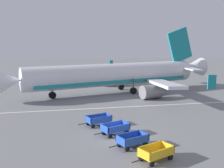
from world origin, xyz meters
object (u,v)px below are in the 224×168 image
baggage_cart_nearest (156,153)px  baggage_cart_third_in_row (115,128)px  airplane (119,75)px  baggage_cart_second_in_row (132,140)px  baggage_cart_fourth_in_row (99,120)px

baggage_cart_nearest → baggage_cart_third_in_row: size_ratio=0.99×
airplane → baggage_cart_nearest: size_ratio=10.48×
airplane → baggage_cart_second_in_row: airplane is taller
baggage_cart_nearest → baggage_cart_fourth_in_row: same height
baggage_cart_nearest → baggage_cart_second_in_row: (-0.98, 2.88, 0.00)m
baggage_cart_third_in_row → baggage_cart_fourth_in_row: same height
baggage_cart_second_in_row → baggage_cart_fourth_in_row: same height
airplane → baggage_cart_third_in_row: airplane is taller
baggage_cart_second_in_row → baggage_cart_third_in_row: 3.28m
baggage_cart_second_in_row → baggage_cart_fourth_in_row: size_ratio=0.99×
airplane → baggage_cart_fourth_in_row: 18.68m
baggage_cart_nearest → baggage_cart_fourth_in_row: 9.62m
baggage_cart_third_in_row → baggage_cart_fourth_in_row: 3.30m
airplane → baggage_cart_second_in_row: (-4.43, -23.73, -2.45)m
baggage_cart_fourth_in_row → baggage_cart_third_in_row: bearing=-70.6°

